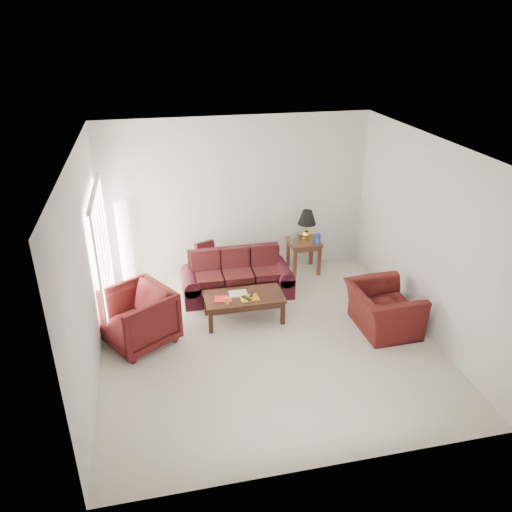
# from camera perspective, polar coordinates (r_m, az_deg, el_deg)

# --- Properties ---
(floor) EXTENTS (5.00, 5.00, 0.00)m
(floor) POSITION_cam_1_polar(r_m,az_deg,el_deg) (7.87, 1.34, -9.55)
(floor) COLOR beige
(floor) RESTS_ON ground
(blinds) EXTENTS (0.10, 2.00, 2.16)m
(blinds) POSITION_cam_1_polar(r_m,az_deg,el_deg) (8.34, -17.15, -0.04)
(blinds) COLOR silver
(blinds) RESTS_ON ground
(sofa) EXTENTS (1.99, 0.97, 0.79)m
(sofa) POSITION_cam_1_polar(r_m,az_deg,el_deg) (8.86, -2.18, -2.22)
(sofa) COLOR black
(sofa) RESTS_ON ground
(throw_pillow) EXTENTS (0.41, 0.32, 0.39)m
(throw_pillow) POSITION_cam_1_polar(r_m,az_deg,el_deg) (9.23, -5.82, 0.51)
(throw_pillow) COLOR black
(throw_pillow) RESTS_ON sofa
(end_table) EXTENTS (0.62, 0.62, 0.65)m
(end_table) POSITION_cam_1_polar(r_m,az_deg,el_deg) (9.80, 5.43, 0.03)
(end_table) COLOR #453018
(end_table) RESTS_ON ground
(table_lamp) EXTENTS (0.40, 0.40, 0.60)m
(table_lamp) POSITION_cam_1_polar(r_m,az_deg,el_deg) (9.60, 5.81, 3.51)
(table_lamp) COLOR #E5C547
(table_lamp) RESTS_ON end_table
(clock) EXTENTS (0.15, 0.08, 0.15)m
(clock) POSITION_cam_1_polar(r_m,az_deg,el_deg) (9.49, 4.49, 1.83)
(clock) COLOR #B2B2B6
(clock) RESTS_ON end_table
(blue_canister) EXTENTS (0.13, 0.13, 0.18)m
(blue_canister) POSITION_cam_1_polar(r_m,az_deg,el_deg) (9.56, 7.05, 1.99)
(blue_canister) COLOR #173099
(blue_canister) RESTS_ON end_table
(picture_frame) EXTENTS (0.20, 0.22, 0.06)m
(picture_frame) POSITION_cam_1_polar(r_m,az_deg,el_deg) (9.74, 4.33, 2.56)
(picture_frame) COLOR silver
(picture_frame) RESTS_ON end_table
(floor_lamp) EXTENTS (0.36, 0.36, 1.68)m
(floor_lamp) POSITION_cam_1_polar(r_m,az_deg,el_deg) (9.23, -14.70, 1.16)
(floor_lamp) COLOR white
(floor_lamp) RESTS_ON ground
(armchair_left) EXTENTS (1.34, 1.33, 0.89)m
(armchair_left) POSITION_cam_1_polar(r_m,az_deg,el_deg) (7.78, -13.42, -6.87)
(armchair_left) COLOR #3E0E0E
(armchair_left) RESTS_ON ground
(armchair_right) EXTENTS (0.99, 1.12, 0.72)m
(armchair_right) POSITION_cam_1_polar(r_m,az_deg,el_deg) (8.20, 14.30, -5.87)
(armchair_right) COLOR #3D0F0E
(armchair_right) RESTS_ON ground
(coffee_table) EXTENTS (1.41, 0.94, 0.45)m
(coffee_table) POSITION_cam_1_polar(r_m,az_deg,el_deg) (8.24, -1.38, -5.91)
(coffee_table) COLOR black
(coffee_table) RESTS_ON ground
(magazine_red) EXTENTS (0.30, 0.25, 0.02)m
(magazine_red) POSITION_cam_1_polar(r_m,az_deg,el_deg) (8.03, -3.79, -4.95)
(magazine_red) COLOR red
(magazine_red) RESTS_ON coffee_table
(magazine_white) EXTENTS (0.30, 0.23, 0.02)m
(magazine_white) POSITION_cam_1_polar(r_m,az_deg,el_deg) (8.17, -2.05, -4.31)
(magazine_white) COLOR silver
(magazine_white) RESTS_ON coffee_table
(magazine_orange) EXTENTS (0.31, 0.25, 0.02)m
(magazine_orange) POSITION_cam_1_polar(r_m,az_deg,el_deg) (8.04, -0.75, -4.82)
(magazine_orange) COLOR #BA8315
(magazine_orange) RESTS_ON coffee_table
(remote_a) EXTENTS (0.14, 0.18, 0.02)m
(remote_a) POSITION_cam_1_polar(r_m,az_deg,el_deg) (8.00, -1.07, -4.85)
(remote_a) COLOR black
(remote_a) RESTS_ON coffee_table
(remote_b) EXTENTS (0.10, 0.16, 0.02)m
(remote_b) POSITION_cam_1_polar(r_m,az_deg,el_deg) (8.11, -0.48, -4.37)
(remote_b) COLOR black
(remote_b) RESTS_ON coffee_table
(yellow_glass) EXTENTS (0.08, 0.08, 0.11)m
(yellow_glass) POSITION_cam_1_polar(r_m,az_deg,el_deg) (7.89, -3.35, -5.11)
(yellow_glass) COLOR gold
(yellow_glass) RESTS_ON coffee_table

